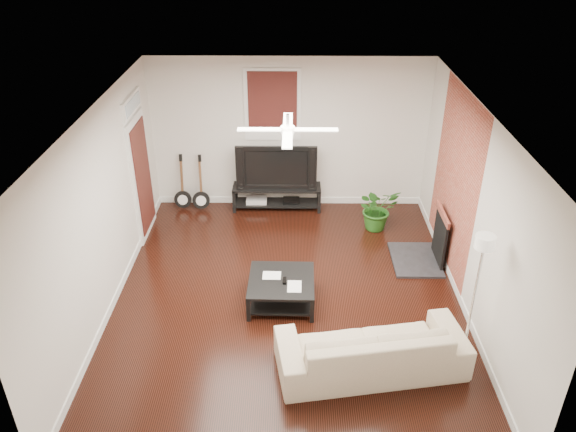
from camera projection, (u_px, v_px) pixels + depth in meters
The scene contains 14 objects.
room at pixel (288, 214), 7.54m from camera, with size 5.01×6.01×2.81m.
brick_accent at pixel (455, 183), 8.39m from camera, with size 0.02×2.20×2.80m, color #A94836.
fireplace at pixel (428, 236), 8.85m from camera, with size 0.80×1.10×0.92m, color black.
window_back at pixel (273, 105), 9.86m from camera, with size 1.00×0.06×1.30m, color #370F0F.
door_left at pixel (141, 166), 9.29m from camera, with size 0.08×1.00×2.50m, color white.
tv_stand at pixel (277, 197), 10.54m from camera, with size 1.63×0.44×0.46m, color black.
tv at pixel (277, 165), 10.24m from camera, with size 1.46×0.19×0.84m, color black.
coffee_table at pixel (281, 291), 8.05m from camera, with size 0.93×0.93×0.39m, color black.
sofa at pixel (371, 347), 6.83m from camera, with size 2.29×0.89×0.67m, color tan.
floor_lamp at pixel (473, 303), 6.61m from camera, with size 0.31×0.31×1.87m, color silver, non-canonical shape.
potted_plant at pixel (377, 208), 9.81m from camera, with size 0.70×0.61×0.78m, color #25611B.
guitar_left at pixel (181, 183), 10.38m from camera, with size 0.32×0.23×1.05m, color black, non-canonical shape.
guitar_right at pixel (200, 184), 10.35m from camera, with size 0.32×0.23×1.05m, color black, non-canonical shape.
ceiling_fan at pixel (288, 130), 6.95m from camera, with size 1.24×1.24×0.32m, color white, non-canonical shape.
Camera 1 is at (0.07, -6.59, 5.05)m, focal length 35.03 mm.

